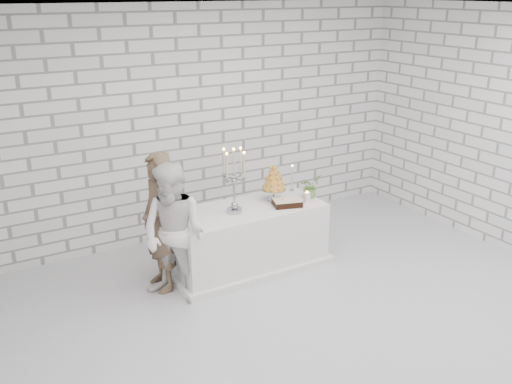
% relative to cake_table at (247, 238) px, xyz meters
% --- Properties ---
extents(ground, '(6.00, 5.00, 0.01)m').
position_rel_cake_table_xyz_m(ground, '(0.06, -1.22, -0.38)').
color(ground, silver).
rests_on(ground, ground).
extents(ceiling, '(6.00, 5.00, 0.01)m').
position_rel_cake_table_xyz_m(ceiling, '(0.06, -1.22, 2.62)').
color(ceiling, white).
rests_on(ceiling, ground).
extents(wall_back, '(6.00, 0.01, 3.00)m').
position_rel_cake_table_xyz_m(wall_back, '(0.06, 1.28, 1.12)').
color(wall_back, white).
rests_on(wall_back, ground).
extents(cake_table, '(1.80, 0.80, 0.75)m').
position_rel_cake_table_xyz_m(cake_table, '(0.00, 0.00, 0.00)').
color(cake_table, white).
rests_on(cake_table, ground).
extents(groom, '(0.40, 0.58, 1.56)m').
position_rel_cake_table_xyz_m(groom, '(-1.06, 0.05, 0.40)').
color(groom, brown).
rests_on(groom, ground).
extents(bride, '(0.88, 0.93, 1.51)m').
position_rel_cake_table_xyz_m(bride, '(-1.03, -0.27, 0.38)').
color(bride, white).
rests_on(bride, ground).
extents(candelabra, '(0.39, 0.39, 0.76)m').
position_rel_cake_table_xyz_m(candelabra, '(-0.19, -0.05, 0.76)').
color(candelabra, '#9999A2').
rests_on(candelabra, cake_table).
extents(croquembouche, '(0.36, 0.36, 0.46)m').
position_rel_cake_table_xyz_m(croquembouche, '(0.40, 0.06, 0.60)').
color(croquembouche, '#B87920').
rests_on(croquembouche, cake_table).
extents(chocolate_cake, '(0.37, 0.31, 0.08)m').
position_rel_cake_table_xyz_m(chocolate_cake, '(0.44, -0.17, 0.42)').
color(chocolate_cake, black).
rests_on(chocolate_cake, cake_table).
extents(pillar_candle, '(0.10, 0.10, 0.12)m').
position_rel_cake_table_xyz_m(pillar_candle, '(0.71, -0.20, 0.44)').
color(pillar_candle, white).
rests_on(pillar_candle, cake_table).
extents(extra_taper, '(0.08, 0.08, 0.32)m').
position_rel_cake_table_xyz_m(extra_taper, '(0.78, 0.23, 0.54)').
color(extra_taper, beige).
rests_on(extra_taper, cake_table).
extents(flowers, '(0.31, 0.30, 0.27)m').
position_rel_cake_table_xyz_m(flowers, '(0.84, -0.07, 0.51)').
color(flowers, '#58803E').
rests_on(flowers, cake_table).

